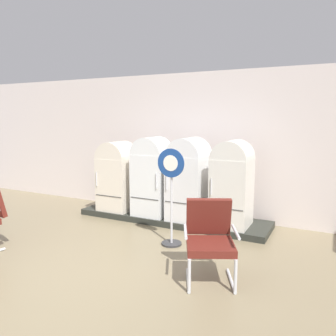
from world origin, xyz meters
The scene contains 9 objects.
ground centered at (0.00, 0.00, -0.03)m, with size 12.00×10.00×0.05m, color #7D6F52.
back_wall centered at (0.00, 3.66, 1.45)m, with size 11.76×0.12×2.88m.
display_plinth centered at (0.00, 3.02, 0.06)m, with size 3.74×0.95×0.11m, color #292C26.
refrigerator_0 centered at (-1.19, 2.90, 0.85)m, with size 0.66×0.65×1.40m.
refrigerator_1 centered at (-0.37, 2.89, 0.92)m, with size 0.65×0.62×1.51m.
refrigerator_2 centered at (0.38, 2.94, 0.92)m, with size 0.66×0.72×1.52m.
refrigerator_3 centered at (1.21, 2.92, 0.91)m, with size 0.63×0.69×1.50m.
armchair_right centered at (1.47, 1.08, 0.55)m, with size 0.80×0.84×0.99m.
sign_stand centered at (0.55, 1.88, 0.74)m, with size 0.44×0.32×1.53m.
Camera 1 is at (2.80, -2.72, 2.00)m, focal length 36.19 mm.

